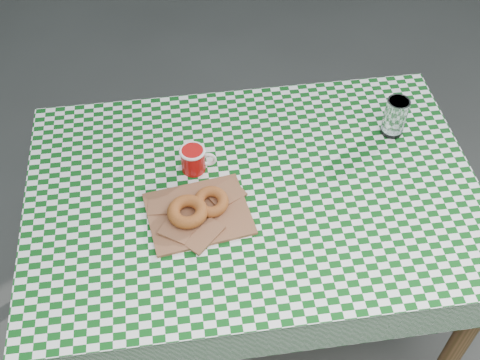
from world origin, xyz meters
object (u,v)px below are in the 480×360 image
table (252,262)px  drinking_glass (395,117)px  coffee_mug (193,160)px  paper_bag (198,213)px

table → drinking_glass: drinking_glass is taller
table → drinking_glass: size_ratio=10.22×
table → coffee_mug: bearing=147.5°
paper_bag → coffee_mug: bearing=94.5°
table → drinking_glass: (0.45, 0.22, 0.44)m
table → coffee_mug: coffee_mug is taller
coffee_mug → table: bearing=-25.6°
paper_bag → coffee_mug: 0.18m
drinking_glass → paper_bag: bearing=-153.6°
paper_bag → coffee_mug: (-0.01, 0.17, 0.03)m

